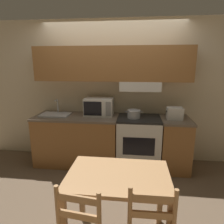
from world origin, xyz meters
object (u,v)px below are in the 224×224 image
at_px(cooking_pot, 134,114).
at_px(sink_basin, 55,114).
at_px(dining_table, 118,186).
at_px(stove_range, 138,142).
at_px(microwave, 99,107).
at_px(toaster, 175,113).

height_order(cooking_pot, sink_basin, sink_basin).
height_order(sink_basin, dining_table, sink_basin).
relative_size(stove_range, sink_basin, 1.76).
relative_size(cooking_pot, dining_table, 0.31).
height_order(stove_range, cooking_pot, cooking_pot).
bearing_deg(cooking_pot, microwave, 168.30).
xyz_separation_m(sink_basin, dining_table, (1.27, -1.61, -0.27)).
distance_m(microwave, dining_table, 1.84).
bearing_deg(sink_basin, microwave, 8.12).
bearing_deg(dining_table, sink_basin, 128.17).
xyz_separation_m(cooking_pot, sink_basin, (-1.40, 0.02, -0.05)).
distance_m(microwave, sink_basin, 0.79).
bearing_deg(dining_table, toaster, 63.47).
bearing_deg(dining_table, cooking_pot, 85.43).
distance_m(stove_range, toaster, 0.80).
bearing_deg(cooking_pot, stove_range, 16.38).
height_order(toaster, dining_table, toaster).
relative_size(stove_range, cooking_pot, 2.90).
distance_m(stove_range, cooking_pot, 0.53).
distance_m(cooking_pot, microwave, 0.64).
bearing_deg(stove_range, dining_table, -97.71).
relative_size(cooking_pot, toaster, 1.17).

